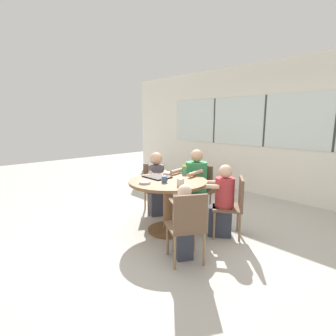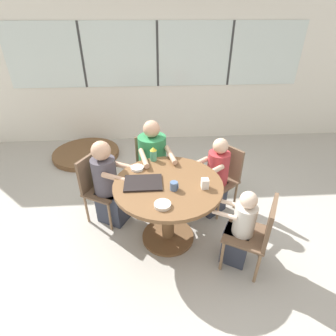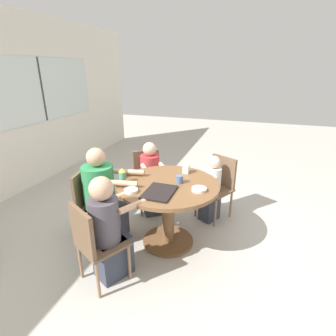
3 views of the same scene
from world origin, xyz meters
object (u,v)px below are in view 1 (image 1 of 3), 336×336
person_toddler (184,224)px  sippy_cup (184,169)px  person_man_teal_shirt (157,185)px  bowl_white_shallow (168,173)px  chair_for_woman_green_shirt (234,202)px  chair_for_toddler (188,223)px  milk_carton_small (181,182)px  coffee_mug (164,179)px  bowl_cereal (145,182)px  chair_for_man_teal_shirt (155,183)px  chair_for_man_blue_shirt (200,185)px  person_man_blue_shirt (195,187)px  folded_table_stack (194,187)px  person_woman_green_shirt (222,203)px

person_toddler → sippy_cup: sippy_cup is taller
person_man_teal_shirt → bowl_white_shallow: 0.46m
person_man_teal_shirt → sippy_cup: person_man_teal_shirt is taller
person_man_teal_shirt → bowl_white_shallow: size_ratio=7.57×
chair_for_woman_green_shirt → person_toddler: size_ratio=0.94×
chair_for_toddler → bowl_white_shallow: bearing=85.9°
sippy_cup → milk_carton_small: sippy_cup is taller
coffee_mug → bowl_cereal: coffee_mug is taller
coffee_mug → bowl_white_shallow: (-0.37, 0.41, -0.03)m
coffee_mug → chair_for_man_teal_shirt: bearing=147.6°
chair_for_man_teal_shirt → person_toddler: (1.51, -0.82, -0.08)m
person_man_teal_shirt → bowl_cereal: (0.61, -0.73, 0.28)m
chair_for_man_blue_shirt → person_man_blue_shirt: person_man_blue_shirt is taller
chair_for_woman_green_shirt → chair_for_man_teal_shirt: 1.58m
chair_for_man_teal_shirt → person_toddler: size_ratio=0.94×
chair_for_toddler → person_man_teal_shirt: person_man_teal_shirt is taller
person_man_blue_shirt → bowl_white_shallow: (-0.18, -0.46, 0.28)m
chair_for_woman_green_shirt → person_man_teal_shirt: 1.45m
person_man_teal_shirt → person_toddler: (1.36, -0.74, -0.08)m
chair_for_toddler → chair_for_woman_green_shirt: bearing=32.9°
person_toddler → folded_table_stack: bearing=68.7°
person_man_blue_shirt → folded_table_stack: size_ratio=0.97×
person_man_teal_shirt → bowl_white_shallow: bearing=106.5°
bowl_white_shallow → folded_table_stack: 2.19m
chair_for_man_teal_shirt → chair_for_toddler: bearing=89.5°
person_man_teal_shirt → sippy_cup: bearing=130.2°
chair_for_man_blue_shirt → person_man_blue_shirt: 0.17m
chair_for_man_blue_shirt → chair_for_man_teal_shirt: size_ratio=1.00×
chair_for_man_blue_shirt → milk_carton_small: size_ratio=8.23×
person_man_blue_shirt → person_man_teal_shirt: size_ratio=1.06×
bowl_cereal → person_toddler: bearing=-1.3°
chair_for_man_teal_shirt → coffee_mug: size_ratio=9.63×
sippy_cup → person_man_teal_shirt: bearing=-167.9°
chair_for_man_blue_shirt → milk_carton_small: 1.20m
person_woman_green_shirt → milk_carton_small: 0.72m
bowl_white_shallow → chair_for_man_blue_shirt: bearing=76.8°
chair_for_woman_green_shirt → chair_for_man_teal_shirt: size_ratio=1.00×
person_man_teal_shirt → person_man_blue_shirt: bearing=153.9°
chair_for_toddler → coffee_mug: (-0.76, 0.34, 0.31)m
chair_for_woman_green_shirt → person_man_teal_shirt: bearing=61.1°
milk_carton_small → chair_for_man_teal_shirt: bearing=155.1°
chair_for_woman_green_shirt → coffee_mug: (-0.70, -0.68, 0.31)m
chair_for_man_blue_shirt → bowl_white_shallow: 0.71m
chair_for_man_teal_shirt → person_toddler: bearing=89.5°
person_toddler → milk_carton_small: size_ratio=8.80×
folded_table_stack → chair_for_man_teal_shirt: bearing=-72.3°
person_woman_green_shirt → person_man_blue_shirt: 0.82m
chair_for_toddler → bowl_cereal: size_ratio=5.47×
chair_for_man_blue_shirt → folded_table_stack: chair_for_man_blue_shirt is taller
person_toddler → bowl_cereal: 0.84m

